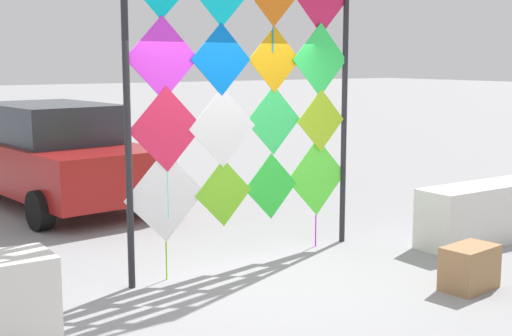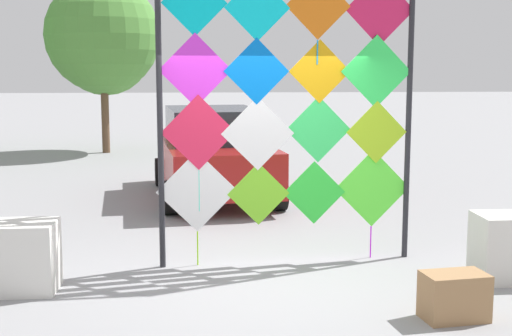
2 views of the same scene
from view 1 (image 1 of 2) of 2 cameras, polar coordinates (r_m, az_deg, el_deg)
name	(u,v)px [view 1 (image 1 of 2)]	position (r m, az deg, el deg)	size (l,w,h in m)	color
ground	(262,281)	(7.49, 0.53, -9.21)	(120.00, 120.00, 0.00)	gray
kite_display_rack	(248,50)	(7.86, -0.63, 9.56)	(3.13, 0.30, 4.44)	#232328
parked_car	(54,154)	(11.63, -16.08, 1.09)	(2.41, 4.37, 1.63)	maroon
cardboard_box_large	(470,268)	(7.52, 16.98, -7.75)	(0.59, 0.37, 0.45)	#9E754C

